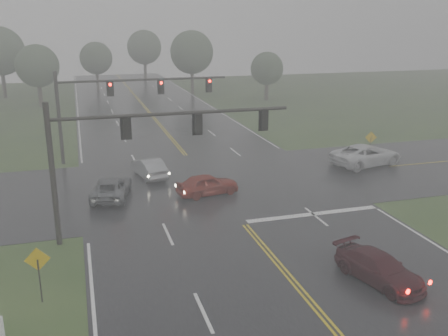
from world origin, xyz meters
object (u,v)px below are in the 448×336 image
object	(u,v)px
car_grey	(112,198)
signal_gantry_far	(113,97)
pickup_white	(365,165)
signal_gantry_near	(129,142)
sedan_maroon	(378,281)
sedan_silver	(150,177)
sedan_red	(208,195)

from	to	relation	value
car_grey	signal_gantry_far	bearing A→B (deg)	-83.51
pickup_white	signal_gantry_far	world-z (taller)	signal_gantry_far
signal_gantry_near	sedan_maroon	bearing A→B (deg)	-39.49
sedan_silver	signal_gantry_near	xyz separation A→B (m)	(-2.37, -10.35, 5.26)
car_grey	pickup_white	world-z (taller)	pickup_white
sedan_silver	signal_gantry_near	bearing A→B (deg)	66.01
sedan_maroon	signal_gantry_far	size ratio (longest dim) A/B	0.32
pickup_white	signal_gantry_far	bearing A→B (deg)	56.47
sedan_silver	signal_gantry_near	world-z (taller)	signal_gantry_near
sedan_silver	car_grey	distance (m)	4.92
signal_gantry_near	signal_gantry_far	bearing A→B (deg)	88.38
sedan_silver	car_grey	bearing A→B (deg)	40.37
sedan_maroon	sedan_red	xyz separation A→B (m)	(-4.44, 13.48, 0.00)
sedan_red	sedan_silver	xyz separation A→B (m)	(-3.19, 5.11, 0.00)
car_grey	signal_gantry_far	distance (m)	10.87
sedan_red	signal_gantry_near	size ratio (longest dim) A/B	0.33
pickup_white	signal_gantry_near	world-z (taller)	signal_gantry_near
pickup_white	sedan_maroon	bearing A→B (deg)	137.37
sedan_maroon	sedan_silver	distance (m)	20.09
car_grey	pickup_white	distance (m)	20.51
sedan_maroon	signal_gantry_near	distance (m)	13.98
sedan_red	signal_gantry_near	xyz separation A→B (m)	(-5.56, -5.24, 5.26)
sedan_silver	sedan_maroon	bearing A→B (deg)	101.22
sedan_silver	sedan_red	bearing A→B (deg)	110.90
sedan_red	pickup_white	distance (m)	14.53
sedan_red	sedan_maroon	bearing A→B (deg)	-171.69
signal_gantry_near	signal_gantry_far	size ratio (longest dim) A/B	0.92
sedan_silver	signal_gantry_far	distance (m)	7.93
sedan_silver	signal_gantry_near	size ratio (longest dim) A/B	0.34
pickup_white	signal_gantry_near	size ratio (longest dim) A/B	0.48
sedan_red	car_grey	distance (m)	6.38
car_grey	signal_gantry_near	xyz separation A→B (m)	(0.70, -6.50, 5.26)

